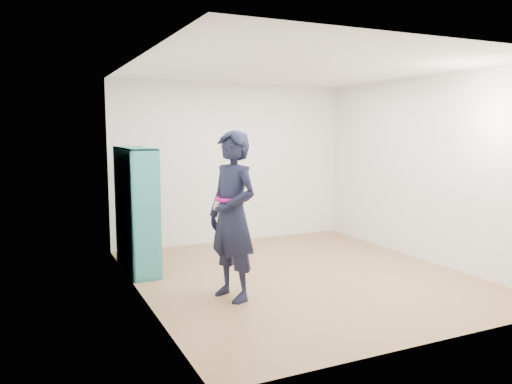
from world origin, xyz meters
name	(u,v)px	position (x,y,z in m)	size (l,w,h in m)	color
floor	(300,276)	(0.00, 0.00, 0.00)	(4.50, 4.50, 0.00)	olive
ceiling	(302,68)	(0.00, 0.00, 2.60)	(4.50, 4.50, 0.00)	white
wall_left	(140,181)	(-2.00, 0.00, 1.30)	(0.02, 4.50, 2.60)	white
wall_right	(424,169)	(2.00, 0.00, 1.30)	(0.02, 4.50, 2.60)	white
wall_back	(232,163)	(0.00, 2.25, 1.30)	(4.00, 0.02, 2.60)	white
wall_front	(435,196)	(0.00, -2.25, 1.30)	(4.00, 0.02, 2.60)	white
bookshelf	(134,211)	(-1.84, 1.17, 0.79)	(0.36, 1.22, 1.63)	teal
person	(233,216)	(-1.10, -0.43, 0.93)	(0.63, 0.78, 1.85)	black
smartphone	(216,205)	(-1.27, -0.40, 1.05)	(0.06, 0.08, 0.13)	silver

